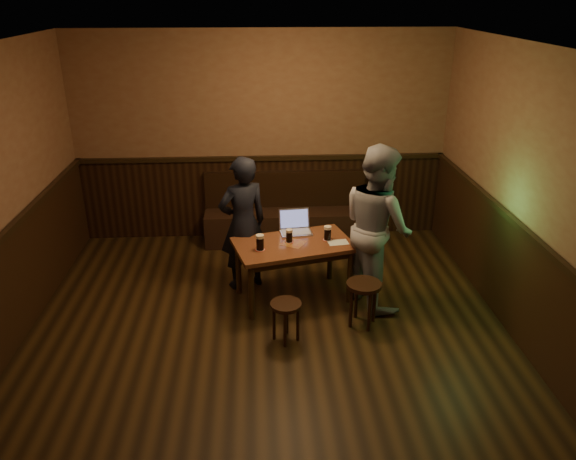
% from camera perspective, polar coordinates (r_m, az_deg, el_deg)
% --- Properties ---
extents(room, '(5.04, 6.04, 2.84)m').
position_cam_1_polar(room, '(5.07, -2.14, -0.50)').
color(room, black).
rests_on(room, ground).
extents(bench, '(2.20, 0.50, 0.95)m').
position_cam_1_polar(bench, '(7.75, -0.25, 1.09)').
color(bench, black).
rests_on(bench, ground).
extents(pub_table, '(1.41, 1.03, 0.68)m').
position_cam_1_polar(pub_table, '(6.19, 0.55, -2.08)').
color(pub_table, '#572D19').
rests_on(pub_table, ground).
extents(stool_left, '(0.35, 0.35, 0.42)m').
position_cam_1_polar(stool_left, '(5.57, -0.21, -8.19)').
color(stool_left, black).
rests_on(stool_left, ground).
extents(stool_right, '(0.46, 0.46, 0.49)m').
position_cam_1_polar(stool_right, '(5.84, 7.69, -6.21)').
color(stool_right, black).
rests_on(stool_right, ground).
extents(pint_left, '(0.11, 0.11, 0.17)m').
position_cam_1_polar(pint_left, '(5.96, -2.86, -1.26)').
color(pint_left, '#A42014').
rests_on(pint_left, pub_table).
extents(pint_mid, '(0.10, 0.10, 0.15)m').
position_cam_1_polar(pint_mid, '(6.14, 0.13, -0.59)').
color(pint_mid, '#A42014').
rests_on(pint_mid, pub_table).
extents(pint_right, '(0.11, 0.11, 0.17)m').
position_cam_1_polar(pint_right, '(6.21, 4.04, -0.31)').
color(pint_right, '#A42014').
rests_on(pint_right, pub_table).
extents(laptop, '(0.38, 0.32, 0.25)m').
position_cam_1_polar(laptop, '(6.42, 0.73, 0.38)').
color(laptop, silver).
rests_on(laptop, pub_table).
extents(menu, '(0.24, 0.18, 0.00)m').
position_cam_1_polar(menu, '(6.18, 5.11, -1.26)').
color(menu, silver).
rests_on(menu, pub_table).
extents(person_suit, '(0.68, 0.58, 1.58)m').
position_cam_1_polar(person_suit, '(6.39, -4.60, 0.65)').
color(person_suit, black).
rests_on(person_suit, ground).
extents(person_grey, '(0.92, 1.04, 1.80)m').
position_cam_1_polar(person_grey, '(6.10, 9.06, 0.39)').
color(person_grey, gray).
rests_on(person_grey, ground).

